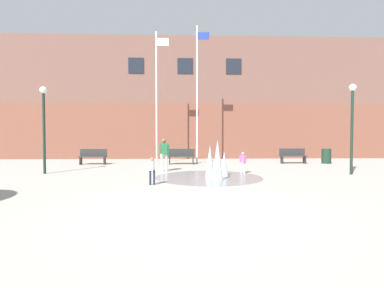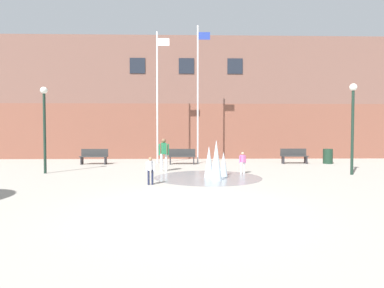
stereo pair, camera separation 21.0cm
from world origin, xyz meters
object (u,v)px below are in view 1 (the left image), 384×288
Objects in this scene: child_with_pink_shirt at (152,169)px; lamp_post_left_lane at (44,117)px; park_bench_near_trashcan at (293,156)px; park_bench_under_left_flagpole at (181,156)px; lamp_post_right_lane at (352,116)px; park_bench_left_of_flagpoles at (93,156)px; flagpole_left at (157,94)px; adult_watching at (164,152)px; flagpole_right at (197,91)px; trash_can at (326,156)px; child_in_fountain at (243,161)px.

lamp_post_left_lane is at bearing 74.50° from child_with_pink_shirt.
child_with_pink_shirt is (-7.89, -7.42, 0.10)m from park_bench_near_trashcan.
park_bench_under_left_flagpole is 0.40× the size of lamp_post_right_lane.
flagpole_left reaches higher than park_bench_left_of_flagpoles.
park_bench_left_of_flagpoles is 0.40× the size of lamp_post_left_lane.
park_bench_near_trashcan is at bearing 98.71° from lamp_post_right_lane.
child_with_pink_shirt is at bearing -31.52° from lamp_post_left_lane.
flagpole_left is 2.03× the size of lamp_post_left_lane.
lamp_post_left_lane is at bearing 176.89° from lamp_post_right_lane.
park_bench_near_trashcan is at bearing -83.09° from adult_watching.
lamp_post_left_lane reaches higher than park_bench_near_trashcan.
flagpole_right reaches higher than trash_can.
lamp_post_right_lane is (7.60, -4.79, 2.14)m from park_bench_under_left_flagpole.
flagpole_left is 10.72m from lamp_post_right_lane.
flagpole_left reaches higher than child_in_fountain.
park_bench_left_of_flagpoles is 5.37m from flagpole_left.
lamp_post_left_lane is at bearing -135.51° from flagpole_left.
lamp_post_left_lane is 0.98× the size of lamp_post_right_lane.
park_bench_left_of_flagpoles is at bearing 179.48° from park_bench_under_left_flagpole.
flagpole_left is (3.75, 0.57, 3.79)m from park_bench_left_of_flagpoles.
flagpole_left is 2.00× the size of lamp_post_right_lane.
flagpole_right reaches higher than adult_watching.
adult_watching is (-3.66, 0.94, 0.35)m from child_in_fountain.
child_with_pink_shirt is 0.25× the size of lamp_post_left_lane.
child_with_pink_shirt is 3.88m from adult_watching.
adult_watching is 5.25m from flagpole_left.
lamp_post_left_lane reaches higher than park_bench_under_left_flagpole.
adult_watching reaches higher than park_bench_under_left_flagpole.
adult_watching is (-7.69, -3.57, 0.45)m from park_bench_near_trashcan.
park_bench_under_left_flagpole is at bearing 147.76° from lamp_post_right_lane.
park_bench_under_left_flagpole is at bearing -148.11° from flagpole_right.
park_bench_near_trashcan is 7.09m from flagpole_right.
lamp_post_right_lane is (0.76, -4.99, 2.14)m from park_bench_near_trashcan.
park_bench_left_of_flagpoles reaches higher than trash_can.
park_bench_left_of_flagpoles is at bearing 27.43° from child_in_fountain.
park_bench_left_of_flagpoles is 0.40× the size of lamp_post_right_lane.
child_with_pink_shirt reaches higher than trash_can.
lamp_post_right_lane is at bearing -58.26° from child_with_pink_shirt.
flagpole_left reaches higher than park_bench_near_trashcan.
lamp_post_left_lane is at bearing 54.12° from child_in_fountain.
park_bench_under_left_flagpole is 1.62× the size of child_in_fountain.
flagpole_left is at bearing 177.03° from trash_can.
park_bench_left_of_flagpoles is 13.90m from lamp_post_right_lane.
adult_watching is 5.68m from lamp_post_left_lane.
park_bench_under_left_flagpole and park_bench_near_trashcan have the same top height.
trash_can is (8.87, 0.08, -0.03)m from park_bench_under_left_flagpole.
flagpole_right reaches higher than flagpole_left.
park_bench_near_trashcan is (6.84, 0.19, 0.00)m from park_bench_under_left_flagpole.
lamp_post_right_lane is (8.45, -1.42, 1.69)m from adult_watching.
trash_can is at bearing 0.15° from park_bench_left_of_flagpoles.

